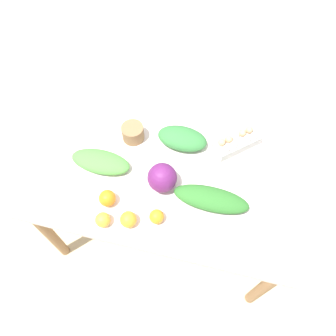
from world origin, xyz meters
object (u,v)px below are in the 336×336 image
at_px(greens_bunch_chard, 101,162).
at_px(orange_0, 128,219).
at_px(greens_bunch_scallion, 211,199).
at_px(orange_3, 107,198).
at_px(greens_bunch_kale, 182,138).
at_px(orange_2, 103,220).
at_px(cabbage_purple, 162,178).
at_px(paper_bag, 133,133).
at_px(orange_1, 157,217).
at_px(egg_carton, 237,142).

xyz_separation_m(greens_bunch_chard, orange_0, (0.24, -0.27, 0.01)).
bearing_deg(greens_bunch_scallion, orange_3, -166.25).
xyz_separation_m(greens_bunch_kale, orange_0, (-0.14, -0.51, -0.00)).
relative_size(greens_bunch_kale, orange_2, 3.73).
relative_size(cabbage_purple, greens_bunch_chard, 0.47).
relative_size(paper_bag, greens_bunch_kale, 0.44).
xyz_separation_m(greens_bunch_kale, orange_1, (-0.02, -0.47, -0.01)).
bearing_deg(orange_3, greens_bunch_scallion, 13.75).
height_order(greens_bunch_kale, greens_bunch_scallion, greens_bunch_kale).
xyz_separation_m(egg_carton, paper_bag, (-0.56, -0.08, 0.00)).
height_order(cabbage_purple, orange_3, cabbage_purple).
bearing_deg(cabbage_purple, greens_bunch_chard, 174.03).
xyz_separation_m(greens_bunch_scallion, orange_2, (-0.47, -0.23, -0.00)).
height_order(paper_bag, orange_3, paper_bag).
distance_m(greens_bunch_chard, orange_3, 0.22).
xyz_separation_m(paper_bag, greens_bunch_scallion, (0.48, -0.28, -0.01)).
bearing_deg(orange_2, greens_bunch_chard, 111.84).
height_order(greens_bunch_scallion, orange_1, greens_bunch_scallion).
relative_size(orange_0, orange_3, 0.96).
relative_size(greens_bunch_kale, orange_3, 3.26).
bearing_deg(paper_bag, egg_carton, 7.76).
relative_size(egg_carton, greens_bunch_scallion, 0.69).
bearing_deg(greens_bunch_scallion, orange_2, -154.32).
bearing_deg(orange_2, greens_bunch_scallion, 25.68).
bearing_deg(greens_bunch_chard, greens_bunch_kale, 32.38).
xyz_separation_m(greens_bunch_chard, orange_3, (0.11, -0.19, 0.01)).
xyz_separation_m(orange_1, orange_3, (-0.26, 0.03, 0.01)).
xyz_separation_m(paper_bag, orange_2, (0.01, -0.51, -0.01)).
bearing_deg(orange_1, greens_bunch_kale, 87.70).
xyz_separation_m(orange_0, orange_3, (-0.13, 0.08, 0.00)).
relative_size(orange_2, orange_3, 0.87).
height_order(greens_bunch_chard, orange_0, orange_0).
distance_m(cabbage_purple, orange_1, 0.19).
xyz_separation_m(cabbage_purple, orange_1, (0.02, -0.19, -0.04)).
relative_size(egg_carton, orange_0, 3.22).
distance_m(paper_bag, greens_bunch_kale, 0.27).
bearing_deg(cabbage_purple, orange_1, -83.68).
bearing_deg(cabbage_purple, orange_2, -129.62).
bearing_deg(cabbage_purple, greens_bunch_scallion, -8.39).
relative_size(paper_bag, orange_2, 1.65).
xyz_separation_m(paper_bag, orange_1, (0.25, -0.44, -0.01)).
relative_size(paper_bag, greens_bunch_chard, 0.38).
bearing_deg(cabbage_purple, orange_3, -146.16).
bearing_deg(egg_carton, cabbage_purple, -177.59).
xyz_separation_m(cabbage_purple, paper_bag, (-0.23, 0.25, -0.03)).
bearing_deg(orange_2, orange_3, 97.61).
distance_m(cabbage_purple, orange_2, 0.35).
relative_size(paper_bag, greens_bunch_scallion, 0.32).
relative_size(greens_bunch_kale, greens_bunch_scallion, 0.73).
xyz_separation_m(greens_bunch_kale, greens_bunch_chard, (-0.38, -0.24, -0.01)).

